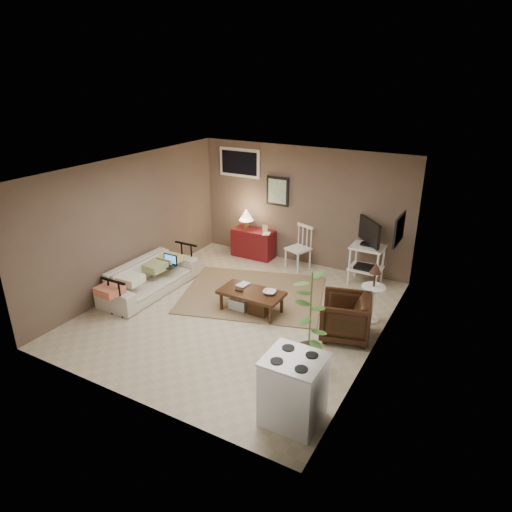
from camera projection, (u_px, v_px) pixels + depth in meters
The scene contains 20 objects.
floor at pixel (239, 312), 7.62m from camera, with size 5.00×5.00×0.00m, color #C1B293.
art_back at pixel (278, 191), 9.32m from camera, with size 0.50×0.03×0.60m, color black.
art_right at pixel (399, 230), 6.89m from camera, with size 0.03×0.60×0.45m, color black.
window at pixel (240, 163), 9.53m from camera, with size 0.96×0.03×0.60m, color white.
rug at pixel (253, 294), 8.21m from camera, with size 2.45×1.96×0.02m, color #947356.
coffee_table at pixel (251, 300), 7.55m from camera, with size 1.06×0.55×0.40m.
sofa at pixel (149, 273), 8.18m from camera, with size 1.95×0.57×0.76m, color beige.
sofa_pillows at pixel (142, 273), 7.95m from camera, with size 0.37×1.85×0.13m, color #EFEBC5, non-canonical shape.
sofa_end_rails at pixel (154, 277), 8.15m from camera, with size 0.52×1.94×0.65m, color black, non-canonical shape.
laptop at pixel (169, 262), 8.33m from camera, with size 0.30×0.22×0.20m.
red_console at pixel (253, 240), 9.76m from camera, with size 0.91×0.40×1.05m.
spindle_chair at pixel (299, 249), 9.15m from camera, with size 0.52×0.52×0.90m.
tv_stand at pixel (367, 250), 8.41m from camera, with size 0.59×0.59×1.26m.
side_table at pixel (374, 286), 7.14m from camera, with size 0.38×0.38×1.01m.
armchair at pixel (345, 315), 6.80m from camera, with size 0.71×0.66×0.73m, color black.
potted_plant at pixel (310, 317), 5.97m from camera, with size 0.36×0.36×1.43m.
stove at pixel (293, 389), 5.13m from camera, with size 0.65×0.61×0.85m.
bowl at pixel (269, 288), 7.37m from camera, with size 0.21×0.05×0.21m, color #3A1F0F.
book_table at pixel (239, 278), 7.72m from camera, with size 0.16×0.02×0.22m, color #3A1F0F.
book_console at pixel (263, 229), 9.39m from camera, with size 0.15×0.02×0.20m, color #3A1F0F.
Camera 1 is at (3.52, -5.70, 3.77)m, focal length 32.00 mm.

